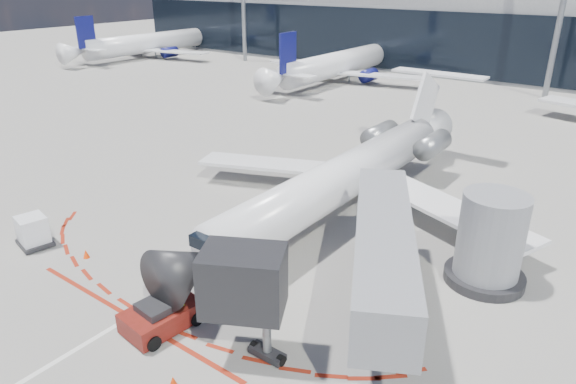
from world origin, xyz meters
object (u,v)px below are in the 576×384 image
Objects in this scene: regional_jet at (352,172)px; uld_container at (33,232)px; pushback_tug at (161,316)px; ramp_worker at (180,307)px.

regional_jet is 13.69× the size of uld_container.
pushback_tug is at bearing 8.72° from uld_container.
ramp_worker is at bearing 61.75° from pushback_tug.
uld_container is at bearing -176.94° from pushback_tug.
ramp_worker is at bearing -89.30° from regional_jet.
ramp_worker is (0.19, -15.32, -1.67)m from regional_jet.
uld_container is at bearing -127.85° from regional_jet.
uld_container reaches higher than pushback_tug.
regional_jet is 15.41m from ramp_worker.
ramp_worker is 0.79× the size of uld_container.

